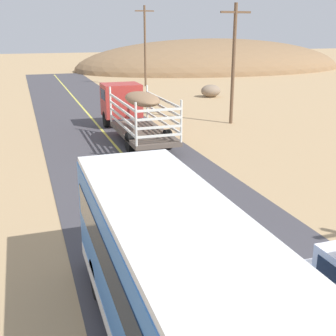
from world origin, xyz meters
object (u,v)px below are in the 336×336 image
at_px(power_pole_far, 145,44).
at_px(boulder_near_shoulder, 211,91).
at_px(bus, 187,302).
at_px(power_pole_mid, 234,61).
at_px(livestock_truck, 129,106).

relative_size(power_pole_far, boulder_near_shoulder, 4.60).
xyz_separation_m(bus, power_pole_far, (11.55, 43.44, 3.03)).
bearing_deg(power_pole_mid, livestock_truck, -175.18).
distance_m(bus, boulder_near_shoulder, 36.49).
xyz_separation_m(power_pole_far, boulder_near_shoulder, (3.75, -10.34, -4.17)).
distance_m(livestock_truck, bus, 20.91).
relative_size(power_pole_mid, boulder_near_shoulder, 4.16).
bearing_deg(power_pole_far, livestock_truck, -108.35).
height_order(power_pole_mid, power_pole_far, power_pole_far).
bearing_deg(livestock_truck, power_pole_mid, 4.82).
relative_size(power_pole_mid, power_pole_far, 0.90).
bearing_deg(livestock_truck, power_pole_far, 71.65).
bearing_deg(power_pole_far, bus, -104.88).
bearing_deg(boulder_near_shoulder, power_pole_mid, -107.45).
bearing_deg(power_pole_mid, bus, -118.61).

